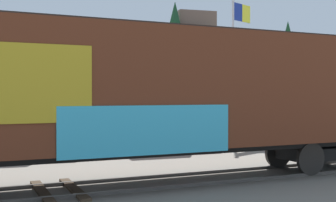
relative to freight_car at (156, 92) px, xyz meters
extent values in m
plane|color=slate|center=(0.68, 0.00, -2.34)|extent=(260.00, 260.00, 0.00)
cube|color=#4C4742|center=(0.04, -0.72, -2.30)|extent=(59.92, 3.20, 0.08)
cube|color=#4C4742|center=(-0.03, 0.72, -2.30)|extent=(59.92, 3.20, 0.08)
cube|color=#423323|center=(-2.09, -0.11, -2.31)|extent=(0.37, 2.51, 0.07)
cube|color=#423323|center=(-2.82, -0.14, -2.31)|extent=(0.37, 2.51, 0.07)
cube|color=#5B2B19|center=(0.01, 0.00, 0.08)|extent=(16.19, 3.54, 2.88)
cube|color=#2D2823|center=(0.01, 0.00, 1.64)|extent=(15.27, 1.19, 0.24)
cube|color=#B2931E|center=(-3.70, -1.56, 0.15)|extent=(3.53, 0.21, 1.58)
cube|color=#33A5CC|center=(-0.65, -1.41, -0.86)|extent=(4.03, 0.24, 1.10)
cube|color=black|center=(0.01, 0.00, -1.46)|extent=(15.81, 2.30, 0.20)
cube|color=black|center=(5.27, 0.28, -1.83)|extent=(2.16, 1.33, 0.36)
cylinder|color=black|center=(4.46, -0.49, -1.88)|extent=(0.92, 0.17, 0.92)
cylinder|color=black|center=(4.38, 0.95, -1.88)|extent=(0.92, 0.17, 0.92)
cylinder|color=black|center=(6.08, 1.04, -1.88)|extent=(0.92, 0.17, 0.92)
cylinder|color=silver|center=(7.80, 9.87, 1.28)|extent=(0.12, 0.12, 7.25)
cube|color=navy|center=(8.55, 10.22, 4.34)|extent=(1.40, 0.69, 0.93)
cube|color=yellow|center=(8.90, 10.39, 4.34)|extent=(0.71, 0.37, 0.93)
cube|color=slate|center=(0.68, 60.59, 3.49)|extent=(124.16, 31.77, 11.68)
cube|color=brown|center=(24.35, 51.06, 10.94)|extent=(6.10, 4.19, 3.22)
cone|color=#193D23|center=(42.56, 52.64, 10.96)|extent=(1.63, 1.63, 3.26)
cone|color=#193D23|center=(20.34, 49.13, 11.43)|extent=(2.10, 2.10, 4.20)
cube|color=#9E8966|center=(-3.05, 6.12, -1.69)|extent=(4.58, 2.09, 0.67)
cube|color=#2D333D|center=(-3.30, 6.14, -1.06)|extent=(2.46, 1.77, 0.58)
cylinder|color=black|center=(-1.47, 6.86, -2.02)|extent=(0.65, 0.26, 0.64)
cylinder|color=black|center=(-1.59, 5.17, -2.02)|extent=(0.65, 0.26, 0.64)
cube|color=#B21E1E|center=(2.59, 6.27, -1.70)|extent=(4.33, 1.86, 0.64)
cube|color=#2D333D|center=(2.46, 6.27, -1.00)|extent=(2.20, 1.66, 0.75)
cylinder|color=black|center=(4.06, 7.11, -2.02)|extent=(0.64, 0.23, 0.64)
cylinder|color=black|center=(4.04, 5.39, -2.02)|extent=(0.64, 0.23, 0.64)
cylinder|color=black|center=(1.13, 7.15, -2.02)|extent=(0.64, 0.23, 0.64)
cylinder|color=black|center=(1.11, 5.42, -2.02)|extent=(0.64, 0.23, 0.64)
cube|color=#1E5933|center=(7.94, 6.02, -1.63)|extent=(4.12, 1.96, 0.80)
cube|color=#2D333D|center=(7.80, 6.01, -0.87)|extent=(2.21, 1.71, 0.71)
cylinder|color=black|center=(9.29, 6.93, -2.02)|extent=(0.65, 0.24, 0.64)
cylinder|color=black|center=(9.35, 5.21, -2.02)|extent=(0.65, 0.24, 0.64)
cylinder|color=black|center=(6.53, 6.83, -2.02)|extent=(0.65, 0.24, 0.64)
cylinder|color=black|center=(6.59, 5.11, -2.02)|extent=(0.65, 0.24, 0.64)
camera|label=1|loc=(-3.76, -10.65, -0.08)|focal=47.35mm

